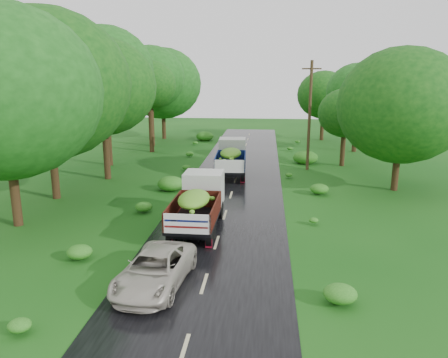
# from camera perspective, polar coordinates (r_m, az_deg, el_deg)

# --- Properties ---
(ground) EXTENTS (120.00, 120.00, 0.00)m
(ground) POSITION_cam_1_polar(r_m,az_deg,el_deg) (16.46, -2.61, -13.53)
(ground) COLOR #10460F
(ground) RESTS_ON ground
(road) EXTENTS (6.50, 80.00, 0.02)m
(road) POSITION_cam_1_polar(r_m,az_deg,el_deg) (20.99, -0.66, -7.29)
(road) COLOR black
(road) RESTS_ON ground
(road_lines) EXTENTS (0.12, 69.60, 0.00)m
(road_lines) POSITION_cam_1_polar(r_m,az_deg,el_deg) (21.92, -0.38, -6.33)
(road_lines) COLOR #BFB78C
(road_lines) RESTS_ON road
(truck_near) EXTENTS (2.13, 5.84, 2.45)m
(truck_near) POSITION_cam_1_polar(r_m,az_deg,el_deg) (21.58, -3.34, -2.86)
(truck_near) COLOR black
(truck_near) RESTS_ON ground
(truck_far) EXTENTS (2.34, 6.05, 2.51)m
(truck_far) POSITION_cam_1_polar(r_m,az_deg,el_deg) (32.88, 0.97, 2.99)
(truck_far) COLOR black
(truck_far) RESTS_ON ground
(car) EXTENTS (2.54, 4.75, 1.27)m
(car) POSITION_cam_1_polar(r_m,az_deg,el_deg) (16.19, -9.00, -11.59)
(car) COLOR #B7B0A2
(car) RESTS_ON road
(utility_pole) EXTENTS (1.48, 0.33, 8.47)m
(utility_pole) POSITION_cam_1_polar(r_m,az_deg,el_deg) (34.87, 11.12, 8.23)
(utility_pole) COLOR #382616
(utility_pole) RESTS_ON ground
(trees_left) EXTENTS (5.50, 34.42, 9.49)m
(trees_left) POSITION_cam_1_polar(r_m,az_deg,el_deg) (35.99, -14.61, 12.02)
(trees_left) COLOR black
(trees_left) RESTS_ON ground
(trees_right) EXTENTS (5.89, 25.73, 7.35)m
(trees_right) POSITION_cam_1_polar(r_m,az_deg,el_deg) (39.42, 17.05, 9.82)
(trees_right) COLOR black
(trees_right) RESTS_ON ground
(shrubs) EXTENTS (11.90, 44.00, 0.70)m
(shrubs) POSITION_cam_1_polar(r_m,az_deg,el_deg) (29.45, 1.24, -0.41)
(shrubs) COLOR #216618
(shrubs) RESTS_ON ground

